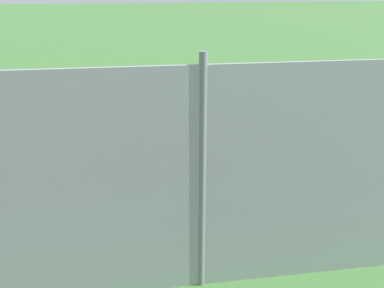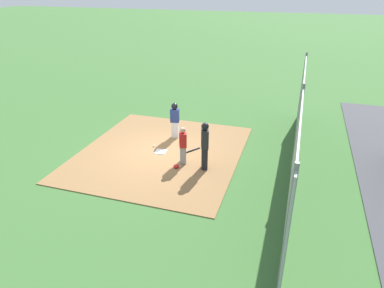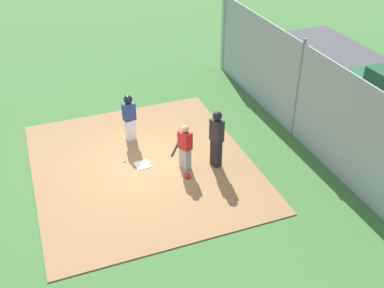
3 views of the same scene
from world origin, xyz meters
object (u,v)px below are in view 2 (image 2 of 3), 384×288
object	(u,v)px
baseball_bat	(192,150)
baseball	(154,146)
runner	(175,118)
home_plate	(161,152)
catcher	(183,145)
catcher_mask	(176,166)
umpire	(205,145)

from	to	relation	value
baseball_bat	baseball	world-z (taller)	baseball
runner	home_plate	bearing A→B (deg)	-13.54
home_plate	baseball_bat	bearing A→B (deg)	-68.70
baseball_bat	catcher	bearing A→B (deg)	-147.55
home_plate	catcher_mask	xyz separation A→B (m)	(-1.05, -1.06, 0.05)
catcher_mask	baseball	world-z (taller)	catcher_mask
catcher	baseball	world-z (taller)	catcher
umpire	baseball_bat	size ratio (longest dim) A/B	2.29
home_plate	baseball	world-z (taller)	baseball
umpire	catcher_mask	xyz separation A→B (m)	(-0.27, 1.03, -0.92)
catcher	runner	world-z (taller)	runner
runner	catcher_mask	size ratio (longest dim) A/B	6.66
baseball_bat	runner	bearing A→B (deg)	80.74
runner	catcher_mask	bearing A→B (deg)	9.35
catcher	umpire	distance (m)	0.96
baseball	umpire	bearing A→B (deg)	-114.22
home_plate	catcher	xyz separation A→B (m)	(-0.58, -1.17, 0.74)
home_plate	baseball	bearing A→B (deg)	51.54
baseball_bat	baseball	distance (m)	1.68
runner	baseball_bat	size ratio (longest dim) A/B	1.99
catcher	baseball_bat	world-z (taller)	catcher
catcher_mask	catcher	bearing A→B (deg)	-13.66
umpire	baseball_bat	world-z (taller)	umpire
umpire	baseball_bat	bearing A→B (deg)	-73.34
home_plate	catcher	bearing A→B (deg)	-116.54
catcher_mask	baseball	distance (m)	2.08
home_plate	runner	bearing A→B (deg)	-1.96
baseball	home_plate	bearing A→B (deg)	-128.46
umpire	runner	bearing A→B (deg)	-67.59
home_plate	umpire	xyz separation A→B (m)	(-0.78, -2.08, 0.97)
runner	catcher	bearing A→B (deg)	15.75
catcher	catcher_mask	world-z (taller)	catcher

